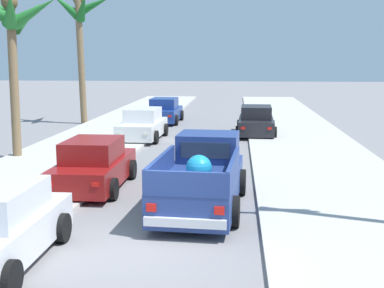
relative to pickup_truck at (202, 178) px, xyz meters
name	(u,v)px	position (x,y,z in m)	size (l,w,h in m)	color
ground_plane	(149,249)	(-0.89, -3.28, -0.78)	(160.00, 160.00, 0.00)	slate
sidewalk_left	(87,146)	(-5.78, 8.72, -0.72)	(5.01, 60.00, 0.12)	#B2AFA8
sidewalk_right	(308,150)	(4.00, 8.72, -0.72)	(5.01, 60.00, 0.12)	#B2AFA8
curb_left	(111,147)	(-4.68, 8.72, -0.73)	(0.16, 60.00, 0.10)	silver
curb_right	(282,149)	(2.90, 8.72, -0.73)	(0.16, 60.00, 0.10)	silver
pickup_truck	(202,178)	(0.00, 0.00, 0.00)	(2.45, 5.32, 1.80)	navy
car_right_near	(143,125)	(-3.72, 11.29, -0.07)	(2.14, 4.31, 1.54)	silver
car_left_mid	(94,166)	(-3.45, 1.62, -0.07)	(2.03, 4.26, 1.54)	maroon
car_right_mid	(164,111)	(-3.59, 17.98, -0.07)	(2.07, 4.28, 1.54)	navy
car_left_far	(256,122)	(1.91, 13.16, -0.07)	(2.11, 4.30, 1.54)	black
palm_tree_left_fore	(81,20)	(-8.39, 16.88, 5.42)	(3.87, 3.93, 7.75)	brown
palm_tree_right_fore	(12,25)	(-7.78, 6.08, 4.45)	(3.79, 3.45, 6.46)	brown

